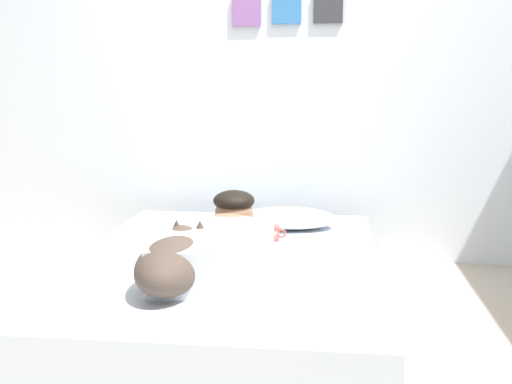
{
  "coord_description": "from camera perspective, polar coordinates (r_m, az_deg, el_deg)",
  "views": [
    {
      "loc": [
        0.27,
        -2.41,
        1.11
      ],
      "look_at": [
        -0.08,
        0.58,
        0.59
      ],
      "focal_mm": 43.47,
      "sensor_mm": 36.0,
      "label": 1
    }
  ],
  "objects": [
    {
      "name": "pillow",
      "position": [
        3.39,
        3.0,
        -2.39
      ],
      "size": [
        0.52,
        0.32,
        0.11
      ],
      "primitive_type": "ellipsoid",
      "color": "silver",
      "rests_on": "bed"
    },
    {
      "name": "cell_phone",
      "position": [
        2.63,
        -3.27,
        -7.17
      ],
      "size": [
        0.07,
        0.14,
        0.01
      ],
      "primitive_type": "cube",
      "color": "black",
      "rests_on": "bed"
    },
    {
      "name": "back_wall",
      "position": [
        3.93,
        2.85,
        11.93
      ],
      "size": [
        4.24,
        0.12,
        2.5
      ],
      "color": "silver",
      "rests_on": "ground"
    },
    {
      "name": "bed",
      "position": [
        2.89,
        -2.7,
        -9.23
      ],
      "size": [
        1.41,
        1.99,
        0.34
      ],
      "color": "#4C4742",
      "rests_on": "ground"
    },
    {
      "name": "coffee_cup",
      "position": [
        3.11,
        1.37,
        -3.82
      ],
      "size": [
        0.12,
        0.09,
        0.07
      ],
      "color": "#D84C47",
      "rests_on": "bed"
    },
    {
      "name": "ground_plane",
      "position": [
        2.66,
        0.29,
        -14.74
      ],
      "size": [
        12.49,
        12.49,
        0.0
      ],
      "primitive_type": "plane",
      "color": "tan"
    },
    {
      "name": "person_lying",
      "position": [
        2.67,
        -3.22,
        -4.65
      ],
      "size": [
        0.43,
        0.92,
        0.27
      ],
      "color": "silver",
      "rests_on": "bed"
    },
    {
      "name": "dog",
      "position": [
        2.41,
        -7.59,
        -6.4
      ],
      "size": [
        0.26,
        0.57,
        0.21
      ],
      "color": "#4C3D33",
      "rests_on": "bed"
    }
  ]
}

